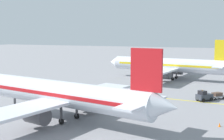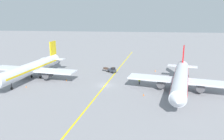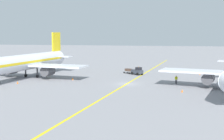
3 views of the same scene
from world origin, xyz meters
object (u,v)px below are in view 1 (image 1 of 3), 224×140
(baggage_cart_trailing, at_px, (217,95))
(airplane_at_gate, at_px, (61,94))
(ground_crew_worker, at_px, (123,101))
(traffic_cone_mid_apron, at_px, (139,77))
(traffic_cone_by_wingtip, at_px, (158,84))
(traffic_cone_far_edge, at_px, (220,125))
(airplane_adjacent_stand, at_px, (169,65))
(baggage_tug_dark, at_px, (204,96))
(traffic_cone_near_nose, at_px, (70,102))

(baggage_cart_trailing, bearing_deg, airplane_at_gate, 139.36)
(baggage_cart_trailing, xyz_separation_m, ground_crew_worker, (-12.21, 14.20, 0.15))
(baggage_cart_trailing, relative_size, traffic_cone_mid_apron, 5.27)
(traffic_cone_by_wingtip, height_order, traffic_cone_far_edge, same)
(airplane_adjacent_stand, relative_size, traffic_cone_by_wingtip, 64.59)
(baggage_tug_dark, height_order, traffic_cone_near_nose, baggage_tug_dark)
(baggage_cart_trailing, xyz_separation_m, traffic_cone_far_edge, (-17.90, -1.46, -0.49))
(airplane_at_gate, height_order, baggage_cart_trailing, airplane_at_gate)
(baggage_tug_dark, bearing_deg, ground_crew_worker, 128.58)
(airplane_at_gate, xyz_separation_m, airplane_adjacent_stand, (44.36, -6.15, 0.00))
(traffic_cone_near_nose, distance_m, traffic_cone_mid_apron, 33.14)
(traffic_cone_mid_apron, height_order, traffic_cone_by_wingtip, same)
(baggage_tug_dark, relative_size, ground_crew_worker, 1.95)
(baggage_tug_dark, xyz_separation_m, traffic_cone_near_nose, (-10.78, 21.60, -0.63))
(traffic_cone_near_nose, relative_size, traffic_cone_far_edge, 1.00)
(traffic_cone_mid_apron, bearing_deg, traffic_cone_by_wingtip, -141.45)
(airplane_adjacent_stand, height_order, traffic_cone_far_edge, airplane_adjacent_stand)
(traffic_cone_near_nose, xyz_separation_m, traffic_cone_mid_apron, (33.05, -2.42, 0.00))
(ground_crew_worker, relative_size, traffic_cone_by_wingtip, 3.05)
(traffic_cone_by_wingtip, xyz_separation_m, traffic_cone_far_edge, (-28.27, -15.27, 0.00))
(airplane_at_gate, bearing_deg, traffic_cone_far_edge, -76.56)
(ground_crew_worker, bearing_deg, traffic_cone_mid_apron, 12.48)
(baggage_tug_dark, distance_m, traffic_cone_near_nose, 24.15)
(traffic_cone_by_wingtip, bearing_deg, baggage_cart_trailing, -126.89)
(baggage_cart_trailing, xyz_separation_m, traffic_cone_near_nose, (-13.34, 23.69, -0.49))
(airplane_adjacent_stand, bearing_deg, traffic_cone_far_edge, -159.11)
(traffic_cone_by_wingtip, bearing_deg, baggage_tug_dark, -137.77)
(airplane_adjacent_stand, xyz_separation_m, baggage_cart_trailing, (-21.41, -13.55, -2.95))
(traffic_cone_near_nose, height_order, traffic_cone_by_wingtip, same)
(airplane_at_gate, distance_m, traffic_cone_far_edge, 22.02)
(ground_crew_worker, distance_m, traffic_cone_mid_apron, 32.71)
(baggage_tug_dark, height_order, traffic_cone_by_wingtip, baggage_tug_dark)
(airplane_at_gate, relative_size, ground_crew_worker, 21.01)
(traffic_cone_far_edge, bearing_deg, airplane_adjacent_stand, 20.89)
(baggage_tug_dark, xyz_separation_m, ground_crew_worker, (-9.66, 12.11, 0.01))
(airplane_at_gate, bearing_deg, ground_crew_worker, -27.10)
(ground_crew_worker, bearing_deg, baggage_tug_dark, -51.42)
(traffic_cone_mid_apron, xyz_separation_m, traffic_cone_far_edge, (-37.61, -22.72, 0.00))
(ground_crew_worker, height_order, traffic_cone_far_edge, ground_crew_worker)
(baggage_cart_trailing, height_order, traffic_cone_far_edge, baggage_cart_trailing)
(baggage_tug_dark, xyz_separation_m, traffic_cone_far_edge, (-15.34, -3.55, -0.63))
(airplane_adjacent_stand, relative_size, ground_crew_worker, 21.15)
(airplane_at_gate, distance_m, baggage_tug_dark, 27.09)
(ground_crew_worker, height_order, traffic_cone_by_wingtip, ground_crew_worker)
(ground_crew_worker, bearing_deg, traffic_cone_by_wingtip, -0.97)
(baggage_cart_trailing, bearing_deg, traffic_cone_by_wingtip, 53.11)
(baggage_cart_trailing, bearing_deg, traffic_cone_far_edge, -175.34)
(traffic_cone_mid_apron, distance_m, traffic_cone_far_edge, 43.94)
(traffic_cone_mid_apron, relative_size, traffic_cone_far_edge, 1.00)
(airplane_at_gate, xyz_separation_m, ground_crew_worker, (10.74, -5.50, -2.80))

